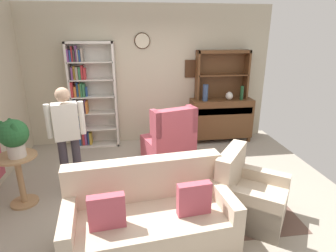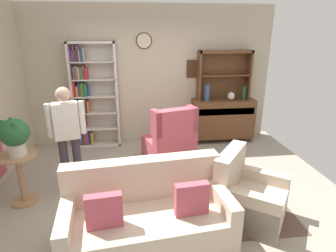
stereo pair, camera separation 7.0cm
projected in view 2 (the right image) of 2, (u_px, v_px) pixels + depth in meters
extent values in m
cube|color=#9E9384|center=(163.00, 190.00, 4.15)|extent=(5.40, 4.60, 0.02)
cube|color=#BCB299|center=(152.00, 76.00, 5.69)|extent=(5.00, 0.06, 2.80)
cylinder|color=beige|center=(144.00, 41.00, 5.41)|extent=(0.28, 0.03, 0.28)
torus|color=#382314|center=(144.00, 41.00, 5.41)|extent=(0.31, 0.02, 0.31)
cube|color=#422816|center=(193.00, 69.00, 5.70)|extent=(0.28, 0.03, 0.36)
cube|color=brown|center=(179.00, 200.00, 3.89)|extent=(2.88, 1.79, 0.01)
cube|color=silver|center=(73.00, 97.00, 5.44)|extent=(0.04, 0.30, 2.10)
cube|color=silver|center=(117.00, 95.00, 5.54)|extent=(0.04, 0.30, 2.10)
cube|color=silver|center=(91.00, 42.00, 5.16)|extent=(0.90, 0.30, 0.04)
cube|color=silver|center=(100.00, 143.00, 5.82)|extent=(0.90, 0.30, 0.04)
cube|color=silver|center=(96.00, 94.00, 5.62)|extent=(0.90, 0.01, 2.10)
cube|color=silver|center=(98.00, 128.00, 5.71)|extent=(0.86, 0.30, 0.02)
cube|color=#284C8C|center=(80.00, 138.00, 5.71)|extent=(0.02, 0.18, 0.24)
cube|color=gray|center=(81.00, 137.00, 5.71)|extent=(0.03, 0.12, 0.28)
cube|color=#284C8C|center=(83.00, 138.00, 5.72)|extent=(0.03, 0.21, 0.24)
cube|color=#3F3833|center=(84.00, 137.00, 5.71)|extent=(0.02, 0.19, 0.28)
cube|color=#B22D33|center=(86.00, 137.00, 5.72)|extent=(0.04, 0.18, 0.27)
cube|color=#723F7F|center=(88.00, 137.00, 5.72)|extent=(0.04, 0.17, 0.29)
cube|color=#284C8C|center=(90.00, 137.00, 5.73)|extent=(0.03, 0.13, 0.26)
cube|color=gold|center=(93.00, 137.00, 5.74)|extent=(0.04, 0.18, 0.25)
cube|color=silver|center=(97.00, 112.00, 5.60)|extent=(0.86, 0.30, 0.02)
cube|color=#3F3833|center=(78.00, 122.00, 5.60)|extent=(0.04, 0.11, 0.28)
cube|color=#284C8C|center=(80.00, 121.00, 5.60)|extent=(0.04, 0.12, 0.29)
cube|color=#284C8C|center=(83.00, 124.00, 5.62)|extent=(0.02, 0.20, 0.19)
cube|color=#284C8C|center=(84.00, 123.00, 5.62)|extent=(0.02, 0.23, 0.23)
cube|color=#B22D33|center=(86.00, 123.00, 5.62)|extent=(0.03, 0.13, 0.22)
cube|color=silver|center=(96.00, 96.00, 5.49)|extent=(0.86, 0.30, 0.02)
cube|color=#284C8C|center=(76.00, 106.00, 5.49)|extent=(0.04, 0.12, 0.28)
cube|color=#723F7F|center=(79.00, 108.00, 5.51)|extent=(0.04, 0.23, 0.19)
cube|color=gold|center=(81.00, 108.00, 5.51)|extent=(0.02, 0.11, 0.20)
cube|color=#3F3833|center=(83.00, 107.00, 5.51)|extent=(0.04, 0.21, 0.23)
cube|color=gray|center=(85.00, 105.00, 5.50)|extent=(0.04, 0.18, 0.29)
cube|color=#723F7F|center=(87.00, 106.00, 5.51)|extent=(0.02, 0.12, 0.27)
cube|color=#CC7233|center=(89.00, 106.00, 5.52)|extent=(0.03, 0.22, 0.24)
cube|color=silver|center=(94.00, 79.00, 5.38)|extent=(0.86, 0.30, 0.02)
cube|color=#B22D33|center=(75.00, 89.00, 5.38)|extent=(0.04, 0.21, 0.29)
cube|color=#CC7233|center=(78.00, 91.00, 5.40)|extent=(0.04, 0.18, 0.20)
cube|color=#284C8C|center=(80.00, 89.00, 5.39)|extent=(0.03, 0.10, 0.28)
cube|color=gold|center=(82.00, 90.00, 5.40)|extent=(0.02, 0.13, 0.25)
cube|color=#337247|center=(84.00, 89.00, 5.40)|extent=(0.03, 0.21, 0.27)
cube|color=#337247|center=(86.00, 90.00, 5.41)|extent=(0.04, 0.19, 0.25)
cube|color=#284C8C|center=(88.00, 91.00, 5.42)|extent=(0.03, 0.10, 0.19)
cube|color=silver|center=(93.00, 62.00, 5.27)|extent=(0.86, 0.30, 0.02)
cube|color=#3F3833|center=(72.00, 72.00, 5.27)|extent=(0.03, 0.15, 0.29)
cube|color=#723F7F|center=(74.00, 73.00, 5.28)|extent=(0.03, 0.20, 0.24)
cube|color=gold|center=(77.00, 73.00, 5.28)|extent=(0.04, 0.11, 0.25)
cube|color=gray|center=(79.00, 73.00, 5.29)|extent=(0.04, 0.23, 0.24)
cube|color=#337247|center=(82.00, 73.00, 5.30)|extent=(0.04, 0.19, 0.24)
cube|color=#B22D33|center=(84.00, 72.00, 5.30)|extent=(0.03, 0.17, 0.26)
cube|color=#B22D33|center=(87.00, 73.00, 5.31)|extent=(0.04, 0.15, 0.22)
cube|color=#723F7F|center=(70.00, 55.00, 5.17)|extent=(0.03, 0.20, 0.23)
cube|color=#284C8C|center=(73.00, 56.00, 5.17)|extent=(0.03, 0.15, 0.21)
cube|color=#B22D33|center=(74.00, 54.00, 5.17)|extent=(0.02, 0.14, 0.28)
cube|color=#3F3833|center=(76.00, 55.00, 5.18)|extent=(0.03, 0.14, 0.22)
cube|color=#723F7F|center=(78.00, 54.00, 5.17)|extent=(0.03, 0.14, 0.29)
cube|color=gray|center=(80.00, 55.00, 5.19)|extent=(0.02, 0.20, 0.23)
cube|color=#284C8C|center=(82.00, 56.00, 5.19)|extent=(0.03, 0.13, 0.21)
cube|color=gray|center=(84.00, 55.00, 5.19)|extent=(0.04, 0.15, 0.25)
cube|color=brown|center=(222.00, 118.00, 5.90)|extent=(1.30, 0.45, 0.82)
cube|color=brown|center=(196.00, 142.00, 5.81)|extent=(0.06, 0.06, 0.10)
cube|color=brown|center=(250.00, 140.00, 5.95)|extent=(0.06, 0.06, 0.10)
cube|color=brown|center=(193.00, 136.00, 6.14)|extent=(0.06, 0.06, 0.10)
cube|color=brown|center=(244.00, 134.00, 6.28)|extent=(0.06, 0.06, 0.10)
cube|color=#492C18|center=(226.00, 112.00, 5.62)|extent=(1.20, 0.01, 0.14)
cube|color=brown|center=(199.00, 76.00, 5.62)|extent=(0.04, 0.26, 1.00)
cube|color=brown|center=(249.00, 75.00, 5.74)|extent=(0.04, 0.26, 1.00)
cube|color=brown|center=(226.00, 52.00, 5.52)|extent=(1.10, 0.26, 0.06)
cube|color=brown|center=(224.00, 75.00, 5.68)|extent=(1.06, 0.26, 0.02)
cube|color=brown|center=(222.00, 74.00, 5.79)|extent=(1.10, 0.01, 1.00)
cylinder|color=#33476B|center=(207.00, 93.00, 5.59)|extent=(0.11, 0.11, 0.34)
ellipsoid|color=beige|center=(231.00, 96.00, 5.69)|extent=(0.15, 0.15, 0.17)
cylinder|color=#194223|center=(244.00, 93.00, 5.67)|extent=(0.07, 0.07, 0.29)
cube|color=beige|center=(148.00, 229.00, 3.02)|extent=(1.88, 1.04, 0.42)
cube|color=beige|center=(143.00, 178.00, 3.17)|extent=(1.81, 0.40, 0.48)
cube|color=beige|center=(68.00, 234.00, 2.81)|extent=(0.23, 0.86, 0.60)
cube|color=beige|center=(219.00, 211.00, 3.17)|extent=(0.23, 0.86, 0.60)
cube|color=#B74C5B|center=(104.00, 211.00, 2.68)|extent=(0.37, 0.14, 0.36)
cube|color=#B74C5B|center=(192.00, 199.00, 2.88)|extent=(0.37, 0.14, 0.36)
cube|color=white|center=(142.00, 159.00, 3.09)|extent=(0.38, 0.22, 0.00)
cube|color=beige|center=(251.00, 205.00, 3.45)|extent=(1.07, 1.07, 0.40)
cube|color=beige|center=(230.00, 168.00, 3.45)|extent=(0.59, 0.71, 0.48)
cube|color=beige|center=(245.00, 213.00, 3.17)|extent=(0.71, 0.58, 0.55)
cube|color=beige|center=(257.00, 188.00, 3.67)|extent=(0.71, 0.58, 0.55)
cube|color=#B74C5B|center=(168.00, 149.00, 5.08)|extent=(0.98, 1.00, 0.42)
cube|color=#B74C5B|center=(176.00, 127.00, 4.65)|extent=(0.80, 0.42, 0.63)
cube|color=#B74C5B|center=(192.00, 119.00, 4.78)|extent=(0.18, 0.30, 0.44)
cube|color=#B74C5B|center=(156.00, 124.00, 4.52)|extent=(0.18, 0.30, 0.44)
cylinder|color=#A87F56|center=(17.00, 155.00, 3.63)|extent=(0.52, 0.52, 0.03)
cylinder|color=#A87F56|center=(21.00, 180.00, 3.75)|extent=(0.08, 0.08, 0.70)
cylinder|color=#A87F56|center=(25.00, 200.00, 3.86)|extent=(0.36, 0.36, 0.03)
cylinder|color=beige|center=(17.00, 149.00, 3.57)|extent=(0.21, 0.21, 0.17)
sphere|color=#235B2D|center=(14.00, 132.00, 3.50)|extent=(0.36, 0.36, 0.36)
ellipsoid|color=#235B2D|center=(3.00, 129.00, 3.48)|extent=(0.11, 0.06, 0.26)
ellipsoid|color=#235B2D|center=(12.00, 127.00, 3.58)|extent=(0.11, 0.06, 0.26)
ellipsoid|color=#235B2D|center=(15.00, 132.00, 3.38)|extent=(0.11, 0.06, 0.26)
cylinder|color=#38333D|center=(65.00, 165.00, 4.04)|extent=(0.15, 0.15, 0.82)
cylinder|color=#38333D|center=(78.00, 163.00, 4.10)|extent=(0.15, 0.15, 0.82)
cube|color=silver|center=(66.00, 121.00, 3.85)|extent=(0.38, 0.28, 0.52)
sphere|color=tan|center=(63.00, 94.00, 3.73)|extent=(0.24, 0.24, 0.20)
cylinder|color=silver|center=(49.00, 121.00, 3.77)|extent=(0.10, 0.10, 0.48)
cylinder|color=silver|center=(82.00, 117.00, 3.92)|extent=(0.10, 0.10, 0.48)
cube|color=brown|center=(139.00, 174.00, 3.78)|extent=(0.80, 0.50, 0.03)
cube|color=brown|center=(112.00, 198.00, 3.60)|extent=(0.05, 0.05, 0.39)
cube|color=brown|center=(168.00, 194.00, 3.68)|extent=(0.05, 0.05, 0.39)
cube|color=brown|center=(114.00, 181.00, 4.01)|extent=(0.05, 0.05, 0.39)
cube|color=brown|center=(164.00, 178.00, 4.10)|extent=(0.05, 0.05, 0.39)
cube|color=#284C8C|center=(141.00, 172.00, 3.79)|extent=(0.16, 0.11, 0.02)
cube|color=#3F3833|center=(141.00, 171.00, 3.78)|extent=(0.15, 0.14, 0.02)
cube|color=#3F3833|center=(141.00, 170.00, 3.76)|extent=(0.15, 0.13, 0.02)
cube|color=#337247|center=(141.00, 168.00, 3.76)|extent=(0.17, 0.14, 0.02)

